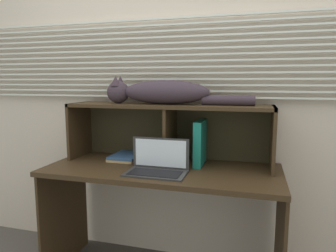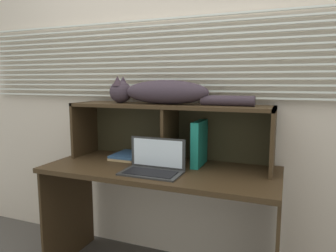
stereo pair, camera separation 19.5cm
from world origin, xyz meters
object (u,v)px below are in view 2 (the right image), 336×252
Objects in this scene: laptop at (153,165)px; binder_upright at (199,143)px; cat at (160,92)px; book_stack at (128,156)px.

binder_upright is (0.21, 0.25, 0.10)m from laptop.
cat is 0.42m from binder_upright.
book_stack is (-0.31, 0.25, -0.03)m from laptop.
cat is at bearing 0.12° from book_stack.
book_stack is at bearing -179.88° from cat.
cat is at bearing 103.79° from laptop.
laptop is (0.06, -0.25, -0.42)m from cat.
laptop is 1.45× the size of book_stack.
laptop is at bearing -129.59° from binder_upright.
cat is 3.40× the size of binder_upright.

